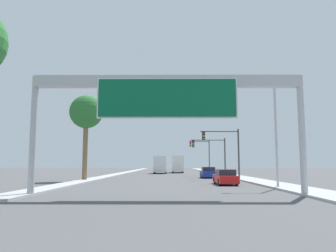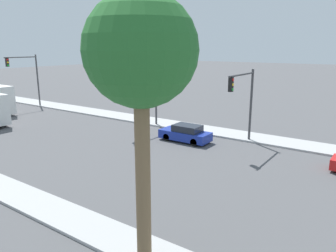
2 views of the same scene
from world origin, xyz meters
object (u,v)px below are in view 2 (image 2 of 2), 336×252
traffic_light_near_intersection (245,95)px  palm_tree_background (141,55)px  traffic_light_far_intersection (28,73)px  traffic_light_mid_block (145,89)px  car_near_left (186,134)px

traffic_light_near_intersection → palm_tree_background: size_ratio=0.63×
traffic_light_far_intersection → palm_tree_background: size_ratio=0.71×
traffic_light_mid_block → palm_tree_background: palm_tree_background is taller
traffic_light_near_intersection → traffic_light_mid_block: bearing=91.6°
traffic_light_mid_block → traffic_light_far_intersection: bearing=88.7°
car_near_left → traffic_light_near_intersection: traffic_light_near_intersection is taller
car_near_left → palm_tree_background: size_ratio=0.45×
traffic_light_mid_block → traffic_light_far_intersection: 20.02m
traffic_light_near_intersection → palm_tree_background: (-16.42, -2.94, 3.48)m
traffic_light_near_intersection → palm_tree_background: bearing=-169.8°
traffic_light_mid_block → palm_tree_background: size_ratio=0.60×
car_near_left → traffic_light_mid_block: bearing=75.3°
traffic_light_far_intersection → traffic_light_near_intersection: bearing=-90.4°
traffic_light_mid_block → traffic_light_far_intersection: size_ratio=0.84×
palm_tree_background → traffic_light_mid_block: bearing=38.7°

